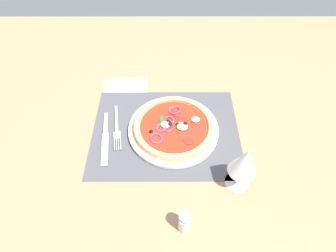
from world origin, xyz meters
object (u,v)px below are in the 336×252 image
object	(u,v)px
knife	(105,138)
wine_glass	(244,162)
pepper_shaker	(185,222)
napkin	(125,91)
plate	(173,130)
fork	(117,129)
pizza	(174,126)

from	to	relation	value
knife	wine_glass	size ratio (longest dim) A/B	1.35
knife	pepper_shaker	size ratio (longest dim) A/B	2.99
napkin	plate	bearing A→B (deg)	132.49
fork	napkin	world-z (taller)	fork
wine_glass	napkin	distance (cm)	50.40
napkin	pepper_shaker	bearing A→B (deg)	111.59
plate	napkin	bearing A→B (deg)	-47.51
fork	pepper_shaker	xyz separation A→B (cm)	(-19.83, 30.09, 2.63)
plate	knife	world-z (taller)	plate
wine_glass	pepper_shaker	bearing A→B (deg)	39.07
plate	pizza	bearing A→B (deg)	-102.07
pizza	pepper_shaker	xyz separation A→B (cm)	(-2.17, 29.68, 0.57)
fork	knife	xyz separation A→B (cm)	(3.13, 3.54, 0.03)
wine_glass	pepper_shaker	distance (cm)	20.22
pizza	wine_glass	size ratio (longest dim) A/B	1.67
wine_glass	knife	bearing A→B (deg)	-21.10
wine_glass	plate	bearing A→B (deg)	-46.21
pizza	pepper_shaker	distance (cm)	29.77
pizza	fork	world-z (taller)	pizza
plate	napkin	distance (cm)	24.94
fork	pepper_shaker	world-z (taller)	pepper_shaker
plate	pizza	size ratio (longest dim) A/B	1.13
napkin	pepper_shaker	size ratio (longest dim) A/B	2.37
pizza	fork	size ratio (longest dim) A/B	1.38
knife	napkin	world-z (taller)	knife
knife	pepper_shaker	world-z (taller)	pepper_shaker
pizza	napkin	size ratio (longest dim) A/B	1.56
plate	fork	distance (cm)	17.67
wine_glass	napkin	bearing A→B (deg)	-46.87
pizza	napkin	world-z (taller)	pizza
wine_glass	napkin	xyz separation A→B (cm)	(33.78, -36.06, -9.94)
plate	pepper_shaker	bearing A→B (deg)	94.19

